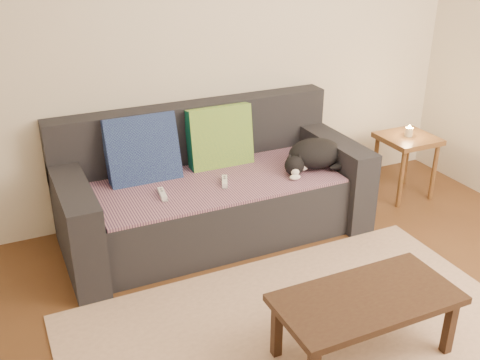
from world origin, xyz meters
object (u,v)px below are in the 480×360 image
object	(u,v)px
sofa	(212,192)
wii_remote_b	(225,181)
cat	(313,155)
wii_remote_a	(162,194)
coffee_table	(366,304)
side_table	(407,147)

from	to	relation	value
sofa	wii_remote_b	xyz separation A→B (m)	(0.03, -0.16, 0.15)
cat	wii_remote_a	bearing A→B (deg)	-163.84
sofa	cat	distance (m)	0.77
wii_remote_a	coffee_table	world-z (taller)	wii_remote_a
wii_remote_b	side_table	world-z (taller)	side_table
sofa	side_table	xyz separation A→B (m)	(1.63, -0.11, 0.11)
coffee_table	sofa	bearing A→B (deg)	97.94
sofa	wii_remote_a	size ratio (longest dim) A/B	14.00
side_table	sofa	bearing A→B (deg)	176.32
wii_remote_b	wii_remote_a	bearing A→B (deg)	113.87
wii_remote_a	wii_remote_b	bearing A→B (deg)	-82.51
wii_remote_a	wii_remote_b	distance (m)	0.44
wii_remote_a	side_table	xyz separation A→B (m)	(2.04, 0.06, -0.03)
sofa	wii_remote_a	bearing A→B (deg)	-157.47
cat	wii_remote_b	size ratio (longest dim) A/B	3.49
sofa	side_table	distance (m)	1.64
wii_remote_b	coffee_table	xyz separation A→B (m)	(0.18, -1.36, -0.13)
wii_remote_b	cat	bearing A→B (deg)	-69.40
cat	side_table	distance (m)	0.93
wii_remote_b	sofa	bearing A→B (deg)	34.49
cat	coffee_table	world-z (taller)	cat
wii_remote_b	side_table	distance (m)	1.60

